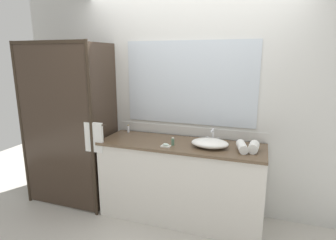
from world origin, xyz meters
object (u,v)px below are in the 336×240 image
at_px(sink_basin, 210,143).
at_px(soap_dish, 166,145).
at_px(rolled_towel_middle, 242,147).
at_px(faucet, 213,138).
at_px(amenity_bottle_shampoo, 128,129).
at_px(amenity_bottle_conditioner, 173,141).
at_px(rolled_towel_near_edge, 254,147).

relative_size(sink_basin, soap_dish, 3.88).
height_order(sink_basin, rolled_towel_middle, rolled_towel_middle).
distance_m(faucet, amenity_bottle_shampoo, 1.08).
bearing_deg(amenity_bottle_conditioner, rolled_towel_middle, 3.73).
relative_size(faucet, amenity_bottle_conditioner, 1.93).
relative_size(rolled_towel_near_edge, rolled_towel_middle, 0.80).
bearing_deg(sink_basin, rolled_towel_middle, -2.44).
distance_m(amenity_bottle_conditioner, amenity_bottle_shampoo, 0.75).
bearing_deg(faucet, sink_basin, -90.00).
xyz_separation_m(amenity_bottle_conditioner, rolled_towel_near_edge, (0.82, 0.06, 0.01)).
bearing_deg(rolled_towel_middle, soap_dish, -171.04).
xyz_separation_m(faucet, amenity_bottle_conditioner, (-0.39, -0.23, -0.01)).
xyz_separation_m(faucet, amenity_bottle_shampoo, (-1.07, 0.08, -0.01)).
xyz_separation_m(soap_dish, amenity_bottle_shampoo, (-0.63, 0.38, 0.03)).
distance_m(soap_dish, amenity_bottle_shampoo, 0.74).
xyz_separation_m(sink_basin, rolled_towel_near_edge, (0.44, 0.00, 0.00)).
xyz_separation_m(faucet, rolled_towel_near_edge, (0.44, -0.17, -0.01)).
bearing_deg(sink_basin, amenity_bottle_conditioner, -171.11).
distance_m(amenity_bottle_shampoo, rolled_towel_near_edge, 1.53).
bearing_deg(amenity_bottle_shampoo, rolled_towel_middle, -10.63).
bearing_deg(amenity_bottle_shampoo, soap_dish, -31.23).
relative_size(soap_dish, rolled_towel_middle, 0.44).
relative_size(soap_dish, amenity_bottle_shampoo, 1.02).
bearing_deg(soap_dish, sink_basin, 17.04).
bearing_deg(amenity_bottle_conditioner, amenity_bottle_shampoo, 155.76).
height_order(soap_dish, rolled_towel_near_edge, rolled_towel_near_edge).
xyz_separation_m(sink_basin, faucet, (-0.00, 0.17, 0.01)).
height_order(sink_basin, soap_dish, sink_basin).
xyz_separation_m(soap_dish, rolled_towel_middle, (0.77, 0.12, 0.03)).
relative_size(amenity_bottle_shampoo, rolled_towel_middle, 0.43).
xyz_separation_m(soap_dish, amenity_bottle_conditioner, (0.05, 0.07, 0.03)).
bearing_deg(faucet, rolled_towel_middle, -29.30).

